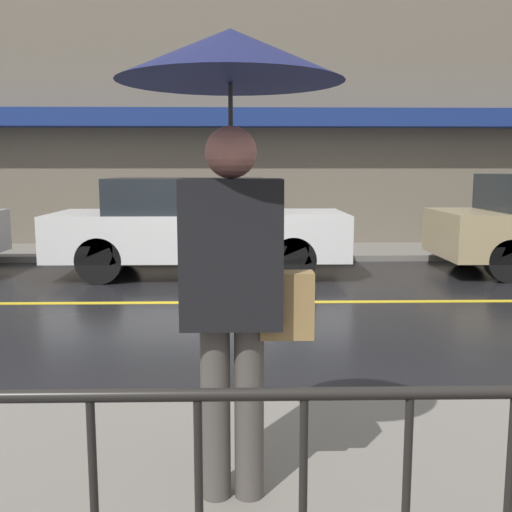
# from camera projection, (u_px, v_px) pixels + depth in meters

# --- Properties ---
(ground_plane) EXTENTS (80.00, 80.00, 0.00)m
(ground_plane) POSITION_uv_depth(u_px,v_px,m) (221.00, 303.00, 7.30)
(ground_plane) COLOR black
(sidewalk_near) EXTENTS (28.00, 2.68, 0.11)m
(sidewalk_near) POSITION_uv_depth(u_px,v_px,m) (187.00, 506.00, 2.81)
(sidewalk_near) COLOR slate
(sidewalk_near) RESTS_ON ground_plane
(sidewalk_far) EXTENTS (28.00, 1.86, 0.11)m
(sidewalk_far) POSITION_uv_depth(u_px,v_px,m) (229.00, 252.00, 11.38)
(sidewalk_far) COLOR slate
(sidewalk_far) RESTS_ON ground_plane
(lane_marking) EXTENTS (25.20, 0.12, 0.01)m
(lane_marking) POSITION_uv_depth(u_px,v_px,m) (221.00, 302.00, 7.30)
(lane_marking) COLOR gold
(lane_marking) RESTS_ON ground_plane
(building_storefront) EXTENTS (28.00, 0.85, 5.20)m
(building_storefront) POSITION_uv_depth(u_px,v_px,m) (229.00, 119.00, 12.04)
(building_storefront) COLOR #706656
(building_storefront) RESTS_ON ground_plane
(pedestrian) EXTENTS (0.97, 0.97, 2.10)m
(pedestrian) POSITION_uv_depth(u_px,v_px,m) (232.00, 147.00, 2.57)
(pedestrian) COLOR #4C4742
(pedestrian) RESTS_ON sidewalk_near
(car_white) EXTENTS (4.43, 1.70, 1.48)m
(car_white) POSITION_uv_depth(u_px,v_px,m) (197.00, 225.00, 9.16)
(car_white) COLOR silver
(car_white) RESTS_ON ground_plane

